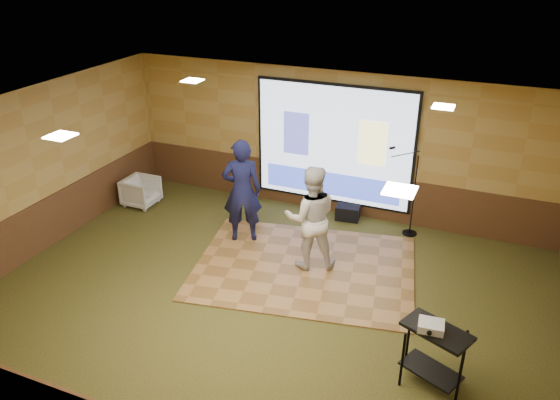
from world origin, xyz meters
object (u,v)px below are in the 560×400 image
at_px(player_right, 311,218).
at_px(banquet_chair, 141,192).
at_px(player_left, 242,191).
at_px(duffel_bag, 348,213).
at_px(av_table, 435,347).
at_px(projector, 431,326).
at_px(mic_stand, 409,211).
at_px(projector_screen, 333,146).
at_px(dance_floor, 304,267).

distance_m(player_right, banquet_chair, 4.39).
xyz_separation_m(player_left, duffel_bag, (1.63, 1.59, -0.89)).
bearing_deg(av_table, duffel_bag, 119.41).
xyz_separation_m(projector, duffel_bag, (-2.22, 4.11, -0.79)).
height_order(player_left, banquet_chair, player_left).
relative_size(player_left, mic_stand, 1.13).
relative_size(player_left, player_right, 1.07).
distance_m(player_right, mic_stand, 2.37).
xyz_separation_m(player_right, mic_stand, (1.37, 1.87, -0.48)).
relative_size(player_right, projector, 6.00).
bearing_deg(projector_screen, projector, -58.43).
distance_m(av_table, duffel_bag, 4.71).
relative_size(av_table, banquet_chair, 1.30).
height_order(player_left, av_table, player_left).
bearing_deg(projector, projector_screen, 116.29).
height_order(player_left, duffel_bag, player_left).
height_order(dance_floor, projector, projector).
height_order(projector_screen, mic_stand, projector_screen).
bearing_deg(projector, dance_floor, 134.65).
distance_m(dance_floor, projector, 3.27).
bearing_deg(projector_screen, mic_stand, -11.59).
bearing_deg(banquet_chair, mic_stand, -80.16).
height_order(player_left, player_right, player_left).
height_order(player_left, mic_stand, player_left).
bearing_deg(banquet_chair, player_right, -102.09).
relative_size(dance_floor, projector, 12.10).
bearing_deg(player_right, mic_stand, -151.30).
bearing_deg(duffel_bag, projector_screen, 153.49).
bearing_deg(banquet_chair, projector_screen, -71.49).
bearing_deg(projector, av_table, 17.00).
bearing_deg(duffel_bag, av_table, -60.59).
bearing_deg(av_table, banquet_chair, 155.61).
bearing_deg(mic_stand, av_table, -80.67).
bearing_deg(av_table, player_left, 147.64).
relative_size(dance_floor, mic_stand, 2.14).
distance_m(projector_screen, player_left, 2.21).
distance_m(dance_floor, mic_stand, 2.48).
bearing_deg(projector, duffel_bag, 113.11).
relative_size(projector_screen, duffel_bag, 6.95).
xyz_separation_m(projector_screen, av_table, (2.74, -4.30, -0.87)).
xyz_separation_m(banquet_chair, duffel_bag, (4.35, 1.06, -0.16)).
bearing_deg(dance_floor, player_right, 55.33).
bearing_deg(av_table, projector_screen, 122.50).
relative_size(av_table, mic_stand, 0.50).
xyz_separation_m(player_right, duffel_bag, (0.12, 2.00, -0.82)).
relative_size(projector_screen, banquet_chair, 4.85).
relative_size(dance_floor, player_left, 1.89).
distance_m(banquet_chair, duffel_bag, 4.48).
relative_size(av_table, duffel_bag, 1.86).
distance_m(projector_screen, av_table, 5.17).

